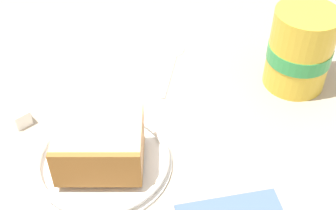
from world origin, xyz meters
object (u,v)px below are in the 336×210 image
small_plate (103,160)px  teaspoon (175,56)px  tea_mug (301,49)px  cake_slice (100,146)px  sugar_cube (20,117)px

small_plate → teaspoon: small_plate is taller
tea_mug → small_plate: bearing=-164.1°
cake_slice → teaspoon: 21.17cm
small_plate → teaspoon: (12.67, 16.38, -0.32)cm
small_plate → sugar_cube: bearing=133.6°
tea_mug → sugar_cube: (-34.70, 1.27, -4.29)cm
small_plate → teaspoon: size_ratio=1.32×
cake_slice → sugar_cube: size_ratio=5.34×
teaspoon → sugar_cube: sugar_cube is taller
teaspoon → sugar_cube: size_ratio=5.83×
sugar_cube → small_plate: bearing=-46.4°
small_plate → cake_slice: 2.67cm
small_plate → cake_slice: bearing=-104.9°
teaspoon → tea_mug: bearing=-33.0°
tea_mug → sugar_cube: 34.98cm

